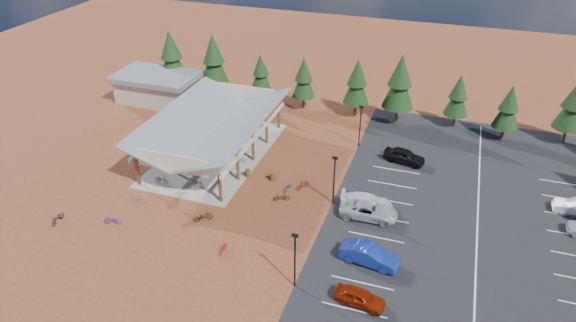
{
  "coord_description": "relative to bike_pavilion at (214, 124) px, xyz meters",
  "views": [
    {
      "loc": [
        14.09,
        -38.34,
        29.09
      ],
      "look_at": [
        -0.53,
        4.63,
        2.19
      ],
      "focal_mm": 32.0,
      "sensor_mm": 36.0,
      "label": 1
    }
  ],
  "objects": [
    {
      "name": "car_2",
      "position": [
        18.75,
        -6.25,
        -3.03
      ],
      "size": [
        5.5,
        2.72,
        1.5
      ],
      "primitive_type": "imported",
      "rotation": [
        0.0,
        0.0,
        1.61
      ],
      "color": "#B1B3BA",
      "rests_on": "asphalt_lot"
    },
    {
      "name": "trash_bin_0",
      "position": [
        5.32,
        -3.4,
        -3.37
      ],
      "size": [
        0.6,
        0.6,
        0.9
      ],
      "primitive_type": "cylinder",
      "color": "#4F381C",
      "rests_on": "ground"
    },
    {
      "name": "pine_8",
      "position": [
        37.7,
        15.68,
        1.15
      ],
      "size": [
        3.5,
        3.5,
        8.15
      ],
      "color": "#382314",
      "rests_on": "ground"
    },
    {
      "name": "pine_3",
      "position": [
        5.71,
        15.05,
        0.52
      ],
      "size": [
        3.05,
        3.05,
        7.11
      ],
      "color": "#382314",
      "rests_on": "ground"
    },
    {
      "name": "car_1",
      "position": [
        20.01,
        -12.5,
        -2.97
      ],
      "size": [
        5.14,
        2.36,
        1.63
      ],
      "primitive_type": "imported",
      "rotation": [
        0.0,
        0.0,
        1.44
      ],
      "color": "navy",
      "rests_on": "asphalt_lot"
    },
    {
      "name": "lamp_post_1",
      "position": [
        15.0,
        -5.0,
        -0.85
      ],
      "size": [
        0.5,
        0.25,
        5.14
      ],
      "color": "black",
      "rests_on": "ground"
    },
    {
      "name": "pine_5",
      "position": [
        18.1,
        14.72,
        1.69
      ],
      "size": [
        3.88,
        3.88,
        9.03
      ],
      "color": "#382314",
      "rests_on": "ground"
    },
    {
      "name": "pine_7",
      "position": [
        30.83,
        14.19,
        0.41
      ],
      "size": [
        2.98,
        2.98,
        6.94
      ],
      "color": "#382314",
      "rests_on": "ground"
    },
    {
      "name": "bike_9",
      "position": [
        -3.03,
        -10.91,
        -3.3
      ],
      "size": [
        1.78,
        1.19,
        1.04
      ],
      "primitive_type": "imported",
      "rotation": [
        0.0,
        0.0,
        2.01
      ],
      "color": "gray",
      "rests_on": "ground"
    },
    {
      "name": "lamp_post_0",
      "position": [
        15.0,
        -17.0,
        -0.85
      ],
      "size": [
        0.5,
        0.25,
        5.14
      ],
      "color": "black",
      "rests_on": "ground"
    },
    {
      "name": "bike_pavilion",
      "position": [
        0.0,
        0.0,
        0.0
      ],
      "size": [
        11.65,
        19.4,
        4.97
      ],
      "color": "#503016",
      "rests_on": "concrete_pad"
    },
    {
      "name": "bike_10",
      "position": [
        -3.3,
        -14.87,
        -3.38
      ],
      "size": [
        1.79,
        1.01,
        0.89
      ],
      "primitive_type": "imported",
      "rotation": [
        0.0,
        0.0,
        4.97
      ],
      "color": "#171F95",
      "rests_on": "ground"
    },
    {
      "name": "bike_12",
      "position": [
        4.33,
        -11.69,
        -3.35
      ],
      "size": [
        1.75,
        1.66,
        0.94
      ],
      "primitive_type": "imported",
      "rotation": [
        0.0,
        0.0,
        2.3
      ],
      "color": "black",
      "rests_on": "ground"
    },
    {
      "name": "outbuilding",
      "position": [
        -14.0,
        11.0,
        -1.8
      ],
      "size": [
        11.0,
        7.0,
        3.9
      ],
      "color": "#ADA593",
      "rests_on": "ground"
    },
    {
      "name": "car_3",
      "position": [
        18.3,
        -4.94,
        -3.06
      ],
      "size": [
        5.18,
        2.55,
        1.45
      ],
      "primitive_type": "imported",
      "rotation": [
        0.0,
        0.0,
        1.68
      ],
      "color": "white",
      "rests_on": "asphalt_lot"
    },
    {
      "name": "bike_16",
      "position": [
        10.17,
        -6.37,
        -3.4
      ],
      "size": [
        1.7,
        1.25,
        0.85
      ],
      "primitive_type": "imported",
      "rotation": [
        0.0,
        0.0,
        5.19
      ],
      "color": "black",
      "rests_on": "ground"
    },
    {
      "name": "bike_5",
      "position": [
        3.34,
        -0.79,
        -3.25
      ],
      "size": [
        1.64,
        0.84,
        0.95
      ],
      "primitive_type": "imported",
      "rotation": [
        0.0,
        0.0,
        1.31
      ],
      "color": "#999AA1",
      "rests_on": "concrete_pad"
    },
    {
      "name": "ground",
      "position": [
        10.0,
        -7.0,
        -3.82
      ],
      "size": [
        140.0,
        140.0,
        0.0
      ],
      "primitive_type": "plane",
      "color": "brown",
      "rests_on": "ground"
    },
    {
      "name": "car_4",
      "position": [
        20.5,
        5.0,
        -3.01
      ],
      "size": [
        4.81,
        2.71,
        1.54
      ],
      "primitive_type": "imported",
      "rotation": [
        0.0,
        0.0,
        1.37
      ],
      "color": "black",
      "rests_on": "asphalt_lot"
    },
    {
      "name": "bike_14",
      "position": [
        10.2,
        -4.3,
        -3.39
      ],
      "size": [
        0.66,
        1.69,
        0.87
      ],
      "primitive_type": "imported",
      "rotation": [
        0.0,
        0.0,
        -0.05
      ],
      "color": "#24519E",
      "rests_on": "ground"
    },
    {
      "name": "bike_4",
      "position": [
        1.24,
        -6.74,
        -3.32
      ],
      "size": [
        1.62,
        0.87,
        0.81
      ],
      "primitive_type": "imported",
      "rotation": [
        0.0,
        0.0,
        1.35
      ],
      "color": "black",
      "rests_on": "concrete_pad"
    },
    {
      "name": "pine_1",
      "position": [
        -7.15,
        14.96,
        1.6
      ],
      "size": [
        3.81,
        3.81,
        8.88
      ],
      "color": "#382314",
      "rests_on": "ground"
    },
    {
      "name": "bike_3",
      "position": [
        -1.5,
        7.8,
        -3.19
      ],
      "size": [
        1.83,
        0.72,
        1.07
      ],
      "primitive_type": "imported",
      "rotation": [
        0.0,
        0.0,
        1.69
      ],
      "color": "maroon",
      "rests_on": "concrete_pad"
    },
    {
      "name": "lamp_post_2",
      "position": [
        15.0,
        7.0,
        -0.85
      ],
      "size": [
        0.5,
        0.25,
        5.14
      ],
      "color": "black",
      "rests_on": "ground"
    },
    {
      "name": "trash_bin_1",
      "position": [
        8.04,
        -3.12,
        -3.37
      ],
      "size": [
        0.6,
        0.6,
        0.9
      ],
      "primitive_type": "cylinder",
      "color": "#4F381C",
      "rests_on": "ground"
    },
    {
      "name": "bike_8",
      "position": [
        -8.23,
        -16.27,
        -3.35
      ],
      "size": [
        0.86,
        1.88,
        0.96
      ],
      "primitive_type": "imported",
      "rotation": [
        0.0,
        0.0,
        0.12
      ],
      "color": "black",
      "rests_on": "ground"
    },
    {
      "name": "bike_1",
      "position": [
        -1.5,
        -2.01,
        -3.2
      ],
      "size": [
        1.75,
        0.55,
        1.04
      ],
      "primitive_type": "imported",
      "rotation": [
        0.0,
        0.0,
        1.6
      ],
      "color": "#9DA0A4",
      "rests_on": "concrete_pad"
    },
    {
      "name": "bike_2",
      "position": [
        -3.14,
        1.65,
        -3.31
      ],
      "size": [
        1.66,
        0.99,
        0.83
      ],
      "primitive_type": "imported",
      "rotation": [
        0.0,
        0.0,
        1.27
      ],
      "color": "navy",
      "rests_on": "concrete_pad"
    },
    {
      "name": "pine_0",
      "position": [
        -13.46,
        14.57,
        1.64
      ],
      "size": [
        3.84,
        3.84,
        8.95
      ],
      "color": "#382314",
      "rests_on": "ground"
    },
    {
      "name": "bike_11",
      "position": [
        7.98,
        -15.15,
        -3.37
      ],
      "size": [
        0.45,
        1.52,
        0.91
      ],
      "primitive_type": "imported",
      "rotation": [
        0.0,
        0.0,
        0.02
      ],
      "color": "maroon",
      "rests_on": "ground"
    },
    {
      "name": "asphalt_lot",
      "position": [
        28.5,
        -4.0,
        -3.8
      ],
      "size": [
        27.0,
        44.0,
        0.04
      ],
      "primitive_type": "cube",
      "color": "black",
      "rests_on": "ground"
    },
    {
      "name": "bike_7",
      "position": [
        1.78,
        7.62,
        -3.17
      ],
      "size": [
        1.9,
        1.03,
        1.1
      ],
      "primitive_type": "imported",
      "rotation": [
        0.0,
        0.0,
        1.87
      ],
      "color": "maroon",
      "rests_on": "concrete_pad"
    },
    {
      "name": "pine_4",
      "position": [
        12.78,
        14.94,
        0.92
      ],
      "size": [
        3.34,
        3.34,
        7.78
      ],
      "color": "#382314",
      "rests_on": "ground"
    },
    {
      "name": "concrete_pad",
      "position": [
        0.0,
        0.0,
        -3.77
      ],
      "size": [
        10.6,
        18.6,
        0.1
      ],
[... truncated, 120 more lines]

